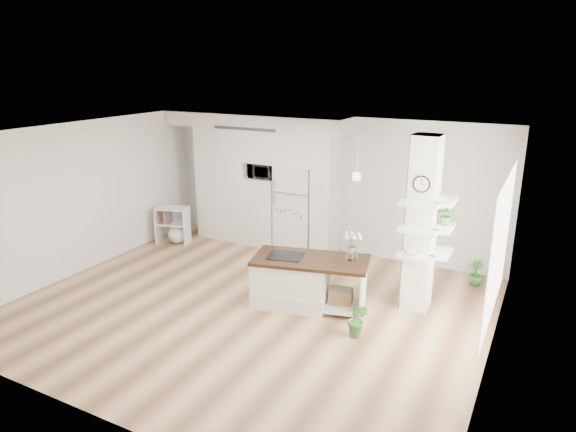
% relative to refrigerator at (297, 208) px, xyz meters
% --- Properties ---
extents(floor, '(7.00, 6.00, 0.01)m').
position_rel_refrigerator_xyz_m(floor, '(0.53, -2.68, -0.88)').
color(floor, tan).
rests_on(floor, ground).
extents(room, '(7.04, 6.04, 2.72)m').
position_rel_refrigerator_xyz_m(room, '(0.53, -2.68, 0.98)').
color(room, white).
rests_on(room, ground).
extents(cabinet_wall, '(4.00, 0.71, 2.70)m').
position_rel_refrigerator_xyz_m(cabinet_wall, '(-0.92, -0.01, 0.63)').
color(cabinet_wall, white).
rests_on(cabinet_wall, floor).
extents(refrigerator, '(0.78, 0.69, 1.75)m').
position_rel_refrigerator_xyz_m(refrigerator, '(0.00, 0.00, 0.00)').
color(refrigerator, white).
rests_on(refrigerator, floor).
extents(column, '(0.69, 0.90, 2.70)m').
position_rel_refrigerator_xyz_m(column, '(2.90, -1.55, 0.48)').
color(column, silver).
rests_on(column, floor).
extents(window, '(0.00, 2.40, 2.40)m').
position_rel_refrigerator_xyz_m(window, '(4.00, -2.38, 0.62)').
color(window, white).
rests_on(window, room).
extents(pendant_light, '(0.12, 0.12, 0.10)m').
position_rel_refrigerator_xyz_m(pendant_light, '(2.23, -2.53, 1.24)').
color(pendant_light, white).
rests_on(pendant_light, room).
extents(kitchen_island, '(1.91, 1.23, 1.36)m').
position_rel_refrigerator_xyz_m(kitchen_island, '(1.15, -2.25, -0.45)').
color(kitchen_island, white).
rests_on(kitchen_island, floor).
extents(bookshelf, '(0.75, 0.57, 0.78)m').
position_rel_refrigerator_xyz_m(bookshelf, '(-2.45, -0.90, -0.54)').
color(bookshelf, white).
rests_on(bookshelf, floor).
extents(floor_plant_a, '(0.29, 0.24, 0.52)m').
position_rel_refrigerator_xyz_m(floor_plant_a, '(2.34, -2.78, -0.61)').
color(floor_plant_a, '#37772F').
rests_on(floor_plant_a, floor).
extents(floor_plant_b, '(0.29, 0.29, 0.43)m').
position_rel_refrigerator_xyz_m(floor_plant_b, '(3.52, -0.18, -0.66)').
color(floor_plant_b, '#37772F').
rests_on(floor_plant_b, floor).
extents(microwave, '(0.54, 0.37, 0.30)m').
position_rel_refrigerator_xyz_m(microwave, '(-0.75, -0.06, 0.69)').
color(microwave, '#2D2D2D').
rests_on(microwave, cabinet_wall).
extents(shelf_plant, '(0.27, 0.23, 0.30)m').
position_rel_refrigerator_xyz_m(shelf_plant, '(3.15, -1.38, 0.65)').
color(shelf_plant, '#37772F').
rests_on(shelf_plant, column).
extents(decor_bowl, '(0.22, 0.22, 0.05)m').
position_rel_refrigerator_xyz_m(decor_bowl, '(2.82, -1.78, 0.13)').
color(decor_bowl, white).
rests_on(decor_bowl, column).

